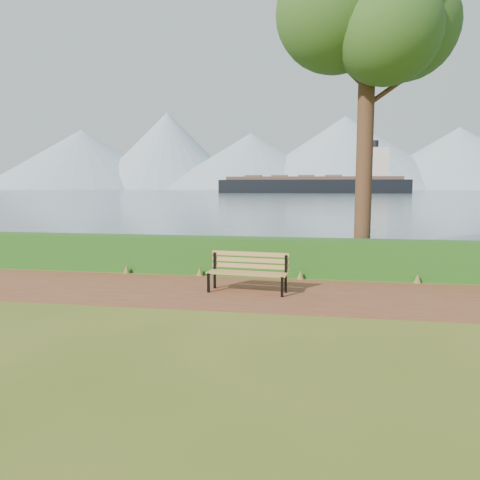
# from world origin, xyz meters

# --- Properties ---
(ground) EXTENTS (140.00, 140.00, 0.00)m
(ground) POSITION_xyz_m (0.00, 0.00, 0.00)
(ground) COLOR #405719
(ground) RESTS_ON ground
(path) EXTENTS (40.00, 3.40, 0.01)m
(path) POSITION_xyz_m (0.00, 0.30, 0.01)
(path) COLOR #5A311E
(path) RESTS_ON ground
(hedge) EXTENTS (32.00, 0.85, 1.00)m
(hedge) POSITION_xyz_m (0.00, 2.60, 0.50)
(hedge) COLOR #1F4C15
(hedge) RESTS_ON ground
(water) EXTENTS (700.00, 510.00, 0.00)m
(water) POSITION_xyz_m (0.00, 260.00, 0.01)
(water) COLOR #455C70
(water) RESTS_ON ground
(mountains) EXTENTS (585.00, 190.00, 70.00)m
(mountains) POSITION_xyz_m (-9.17, 406.05, 27.70)
(mountains) COLOR #8197AC
(mountains) RESTS_ON ground
(bench) EXTENTS (1.86, 0.71, 0.91)m
(bench) POSITION_xyz_m (0.49, 0.38, 0.52)
(bench) COLOR black
(bench) RESTS_ON ground
(tree) EXTENTS (4.87, 3.99, 9.62)m
(tree) POSITION_xyz_m (3.22, 3.32, 7.15)
(tree) COLOR #331F15
(tree) RESTS_ON ground
(cargo_ship) EXTENTS (67.56, 12.91, 20.41)m
(cargo_ship) POSITION_xyz_m (0.78, 161.89, 3.04)
(cargo_ship) COLOR black
(cargo_ship) RESTS_ON ground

